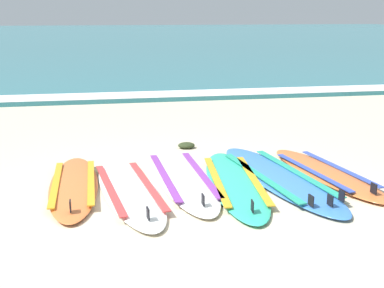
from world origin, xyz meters
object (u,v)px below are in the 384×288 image
surfboard_4 (278,177)px  surfboard_3 (235,182)px  surfboard_2 (183,178)px  surfboard_1 (129,190)px  surfboard_0 (74,185)px  surfboard_5 (325,173)px

surfboard_4 → surfboard_3: bearing=-170.4°
surfboard_3 → surfboard_2: bearing=154.8°
surfboard_3 → surfboard_4: bearing=9.6°
surfboard_1 → surfboard_4: bearing=3.8°
surfboard_0 → surfboard_5: (2.95, -0.09, -0.00)m
surfboard_1 → surfboard_4: same height
surfboard_3 → surfboard_1: bearing=-178.9°
surfboard_2 → surfboard_0: bearing=-178.2°
surfboard_4 → surfboard_0: bearing=176.8°
surfboard_0 → surfboard_3: 1.81m
surfboard_0 → surfboard_5: same height
surfboard_0 → surfboard_5: bearing=-1.7°
surfboard_4 → surfboard_5: same height
surfboard_5 → surfboard_1: bearing=-176.1°
surfboard_1 → surfboard_5: 2.36m
surfboard_2 → surfboard_3: same height
surfboard_0 → surfboard_1: size_ratio=0.90×
surfboard_1 → surfboard_2: bearing=24.0°
surfboard_3 → surfboard_5: size_ratio=1.09×
surfboard_0 → surfboard_4: bearing=-3.2°
surfboard_2 → surfboard_4: same height
surfboard_0 → surfboard_1: 0.65m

